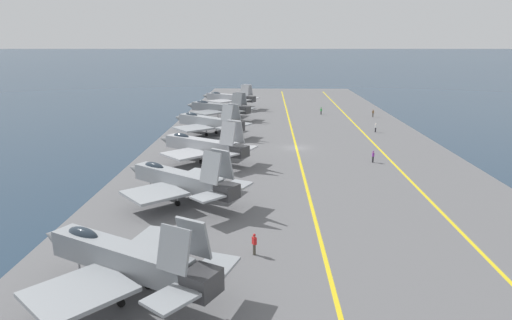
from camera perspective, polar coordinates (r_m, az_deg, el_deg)
ground_plane at (r=74.10m, az=5.06°, el=1.22°), size 2000.00×2000.00×0.00m
carrier_deck at (r=74.05m, az=5.07°, el=1.37°), size 188.67×48.08×0.40m
deck_stripe_foul_line at (r=75.99m, az=15.07°, el=1.42°), size 169.80×1.92×0.01m
deck_stripe_centerline at (r=74.00m, az=5.07°, el=1.53°), size 169.80×0.36×0.01m
parked_jet_second at (r=32.42m, az=-16.28°, el=-11.70°), size 13.72×15.38×6.31m
parked_jet_third at (r=49.25m, az=-9.53°, el=-2.44°), size 13.46×15.22×6.40m
parked_jet_fourth at (r=65.54m, az=-6.77°, el=1.84°), size 13.26×15.52×6.35m
parked_jet_fifth at (r=84.46m, az=-6.09°, el=4.74°), size 14.21×15.93×6.10m
parked_jet_sixth at (r=101.88m, az=-4.81°, el=6.52°), size 13.79×16.45×6.07m
parked_jet_seventh at (r=117.93m, az=-3.45°, el=7.79°), size 12.93×15.73×6.27m
crew_purple_vest at (r=66.76m, az=14.43°, el=0.49°), size 0.38×0.26×1.71m
crew_green_vest at (r=108.56m, az=8.14°, el=6.14°), size 0.46×0.41×1.69m
crew_red_vest at (r=37.24m, az=-0.21°, el=-10.35°), size 0.46×0.42×1.84m
crew_white_vest at (r=89.29m, az=14.73°, el=4.00°), size 0.46×0.44×1.77m
crew_brown_vest at (r=107.16m, az=14.42°, el=5.72°), size 0.42×0.46×1.70m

